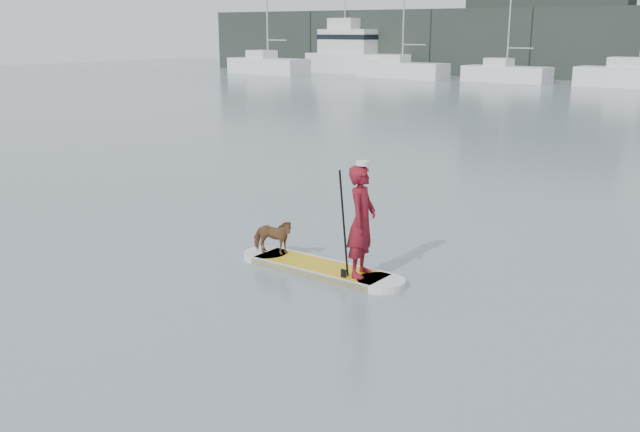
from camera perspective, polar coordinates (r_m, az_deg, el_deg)
The scene contains 12 objects.
ground at distance 15.74m, azimuth -1.42°, elevation -0.34°, with size 140.00×140.00×0.00m, color slate.
paddleboard at distance 12.40m, azimuth 0.00°, elevation -4.21°, with size 3.29×0.98×0.12m.
paddler at distance 11.64m, azimuth 3.36°, elevation -0.41°, with size 0.68×0.44×1.85m, color maroon.
white_cap at distance 11.43m, azimuth 3.43°, elevation 4.24°, with size 0.22×0.22×0.07m, color silver.
dog at distance 12.93m, azimuth -3.82°, elevation -1.65°, with size 0.35×0.77×0.65m, color brown.
paddle at distance 11.58m, azimuth 1.92°, elevation -1.76°, with size 0.10×0.30×2.00m.
sailboat_a at distance 69.85m, azimuth -4.23°, elevation 11.97°, with size 9.07×4.22×12.66m.
sailboat_b at distance 64.29m, azimuth 6.54°, elevation 11.67°, with size 8.52×3.52×12.29m.
sailboat_c at distance 60.76m, azimuth 14.62°, elevation 11.03°, with size 7.31×3.28×10.13m.
sailboat_d at distance 57.82m, azimuth 24.04°, elevation 10.26°, with size 8.82×3.12×12.81m.
motor_yacht_b at distance 71.71m, azimuth 2.70°, elevation 12.91°, with size 10.85×4.90×6.91m.
shore_building_west at distance 69.12m, azimuth 17.69°, elevation 14.32°, with size 14.00×4.00×9.00m, color black.
Camera 1 is at (8.54, -12.58, 4.06)m, focal length 40.00 mm.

